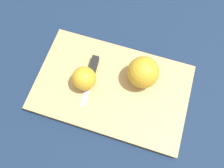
# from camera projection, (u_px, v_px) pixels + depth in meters

# --- Properties ---
(ground_plane) EXTENTS (4.00, 4.00, 0.00)m
(ground_plane) POSITION_uv_depth(u_px,v_px,m) (112.00, 89.00, 0.62)
(ground_plane) COLOR #14233D
(cutting_board) EXTENTS (0.43, 0.28, 0.02)m
(cutting_board) POSITION_uv_depth(u_px,v_px,m) (112.00, 88.00, 0.61)
(cutting_board) COLOR tan
(cutting_board) RESTS_ON ground_plane
(apple_half_left) EXTENTS (0.08, 0.08, 0.08)m
(apple_half_left) POSITION_uv_depth(u_px,v_px,m) (143.00, 72.00, 0.57)
(apple_half_left) COLOR gold
(apple_half_left) RESTS_ON cutting_board
(apple_half_right) EXTENTS (0.06, 0.06, 0.06)m
(apple_half_right) POSITION_uv_depth(u_px,v_px,m) (84.00, 78.00, 0.57)
(apple_half_right) COLOR gold
(apple_half_right) RESTS_ON cutting_board
(knife) EXTENTS (0.02, 0.15, 0.02)m
(knife) POSITION_uv_depth(u_px,v_px,m) (93.00, 69.00, 0.61)
(knife) COLOR silver
(knife) RESTS_ON cutting_board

